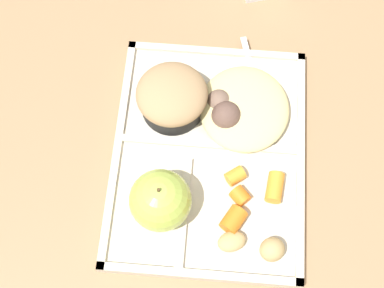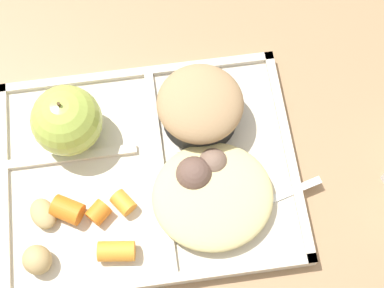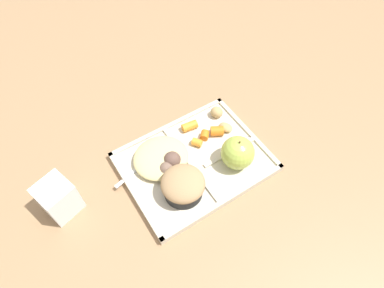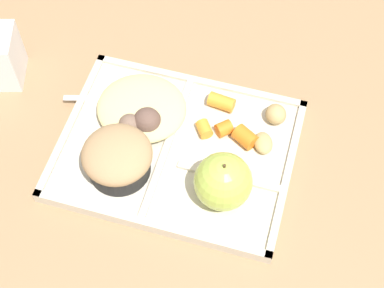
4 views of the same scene
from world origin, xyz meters
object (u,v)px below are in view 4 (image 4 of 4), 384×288
at_px(lunch_tray, 177,151).
at_px(bran_muffin, 118,158).
at_px(plastic_fork, 120,99).
at_px(green_apple, 223,182).

bearing_deg(lunch_tray, bran_muffin, 39.38).
bearing_deg(bran_muffin, lunch_tray, -140.62).
bearing_deg(lunch_tray, plastic_fork, -29.43).
bearing_deg(green_apple, bran_muffin, -0.00).
bearing_deg(green_apple, plastic_fork, -31.55).
xyz_separation_m(green_apple, plastic_fork, (0.18, -0.11, -0.04)).
height_order(green_apple, plastic_fork, green_apple).
height_order(green_apple, bran_muffin, green_apple).
xyz_separation_m(lunch_tray, plastic_fork, (0.10, -0.06, 0.01)).
relative_size(green_apple, plastic_fork, 0.56).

